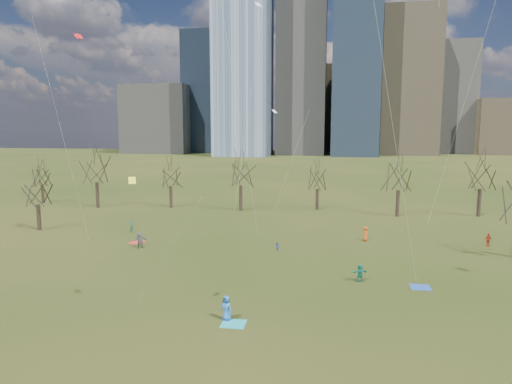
# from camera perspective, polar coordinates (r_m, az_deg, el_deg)

# --- Properties ---
(ground) EXTENTS (500.00, 500.00, 0.00)m
(ground) POSITION_cam_1_polar(r_m,az_deg,el_deg) (33.83, -3.36, -14.66)
(ground) COLOR black
(ground) RESTS_ON ground
(downtown_skyline) EXTENTS (212.50, 78.00, 118.00)m
(downtown_skyline) POSITION_cam_1_polar(r_m,az_deg,el_deg) (242.71, 7.17, 13.99)
(downtown_skyline) COLOR slate
(downtown_skyline) RESTS_ON ground
(bare_tree_row) EXTENTS (113.04, 29.80, 9.50)m
(bare_tree_row) POSITION_cam_1_polar(r_m,az_deg,el_deg) (68.41, 3.31, 2.13)
(bare_tree_row) COLOR black
(bare_tree_row) RESTS_ON ground
(blanket_teal) EXTENTS (1.60, 1.50, 0.03)m
(blanket_teal) POSITION_cam_1_polar(r_m,az_deg,el_deg) (31.83, -2.83, -16.12)
(blanket_teal) COLOR teal
(blanket_teal) RESTS_ON ground
(blanket_navy) EXTENTS (1.60, 1.50, 0.03)m
(blanket_navy) POSITION_cam_1_polar(r_m,az_deg,el_deg) (40.73, 19.86, -11.13)
(blanket_navy) COLOR #2346A3
(blanket_navy) RESTS_ON ground
(blanket_crimson) EXTENTS (1.60, 1.50, 0.03)m
(blanket_crimson) POSITION_cam_1_polar(r_m,az_deg,el_deg) (54.53, -14.68, -6.11)
(blanket_crimson) COLOR red
(blanket_crimson) RESTS_ON ground
(person_0) EXTENTS (1.00, 0.84, 1.75)m
(person_0) POSITION_cam_1_polar(r_m,az_deg,el_deg) (32.06, -3.73, -14.28)
(person_0) COLOR #2867AF
(person_0) RESTS_ON ground
(person_5) EXTENTS (1.51, 0.92, 1.55)m
(person_5) POSITION_cam_1_polar(r_m,az_deg,el_deg) (40.48, 12.86, -9.84)
(person_5) COLOR #1A755E
(person_5) RESTS_ON ground
(person_8) EXTENTS (0.45, 0.52, 0.93)m
(person_8) POSITION_cam_1_polar(r_m,az_deg,el_deg) (49.16, 2.64, -6.85)
(person_8) COLOR #2943B5
(person_8) RESTS_ON ground
(person_10) EXTENTS (0.93, 0.60, 1.46)m
(person_10) POSITION_cam_1_polar(r_m,az_deg,el_deg) (57.13, 27.02, -5.35)
(person_10) COLOR #AF2C19
(person_10) RESTS_ON ground
(person_11) EXTENTS (1.67, 1.40, 1.80)m
(person_11) POSITION_cam_1_polar(r_m,az_deg,el_deg) (51.75, -14.29, -5.84)
(person_11) COLOR slate
(person_11) RESTS_ON ground
(person_12) EXTENTS (0.58, 0.86, 1.71)m
(person_12) POSITION_cam_1_polar(r_m,az_deg,el_deg) (54.76, 13.53, -5.11)
(person_12) COLOR #CC4F16
(person_12) RESTS_ON ground
(person_13) EXTENTS (0.55, 0.68, 1.61)m
(person_13) POSITION_cam_1_polar(r_m,az_deg,el_deg) (59.53, -15.27, -4.18)
(person_13) COLOR #186C4B
(person_13) RESTS_ON ground
(kites_airborne) EXTENTS (65.88, 43.03, 28.27)m
(kites_airborne) POSITION_cam_1_polar(r_m,az_deg,el_deg) (44.41, 7.29, 7.98)
(kites_airborne) COLOR yellow
(kites_airborne) RESTS_ON ground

